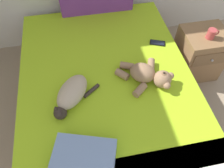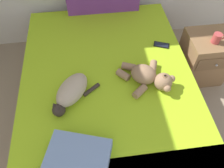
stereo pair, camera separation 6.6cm
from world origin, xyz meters
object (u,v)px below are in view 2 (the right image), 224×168
(cell_phone, at_px, (161,45))
(throw_pillow, at_px, (78,157))
(nightstand, at_px, (204,58))
(mug, at_px, (217,38))
(bed, at_px, (108,93))
(cat, at_px, (71,92))
(teddy_bear, at_px, (149,77))

(cell_phone, bearing_deg, throw_pillow, -129.50)
(nightstand, relative_size, mug, 4.56)
(bed, distance_m, mug, 1.14)
(cat, distance_m, teddy_bear, 0.65)
(nightstand, bearing_deg, cat, -161.05)
(bed, height_order, mug, mug)
(bed, relative_size, throw_pillow, 5.22)
(mug, bearing_deg, cell_phone, 170.76)
(nightstand, bearing_deg, teddy_bear, -151.32)
(nightstand, bearing_deg, mug, -97.08)
(bed, xyz_separation_m, cat, (-0.31, -0.17, 0.32))
(teddy_bear, bearing_deg, throw_pillow, -135.69)
(cat, height_order, cell_phone, cat)
(throw_pillow, bearing_deg, cell_phone, 50.50)
(cell_phone, bearing_deg, cat, -150.46)
(throw_pillow, relative_size, mug, 3.33)
(bed, height_order, cat, cat)
(teddy_bear, relative_size, nightstand, 0.86)
(teddy_bear, bearing_deg, cell_phone, 61.41)
(throw_pillow, distance_m, mug, 1.62)
(throw_pillow, bearing_deg, cat, 94.22)
(cat, distance_m, nightstand, 1.48)
(teddy_bear, bearing_deg, mug, 25.40)
(bed, height_order, teddy_bear, teddy_bear)
(cell_phone, bearing_deg, mug, -9.24)
(cell_phone, height_order, nightstand, nightstand)
(cat, xyz_separation_m, throw_pillow, (0.04, -0.52, -0.02))
(cat, relative_size, teddy_bear, 0.86)
(bed, height_order, nightstand, nightstand)
(nightstand, bearing_deg, bed, -164.46)
(bed, bearing_deg, teddy_bear, -16.92)
(cat, distance_m, cell_phone, 1.00)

